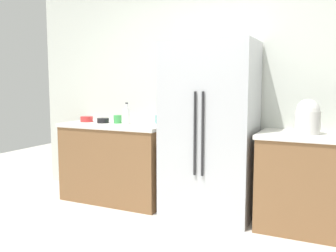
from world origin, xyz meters
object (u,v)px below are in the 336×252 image
(cup_b, at_px, (158,120))
(bowl_a, at_px, (103,121))
(refrigerator, at_px, (210,130))
(bottle_a, at_px, (127,116))
(bowl_b, at_px, (87,119))
(cup_c, at_px, (118,119))
(rice_cooker, at_px, (307,117))

(cup_b, xyz_separation_m, bowl_a, (-0.65, -0.21, -0.02))
(refrigerator, xyz_separation_m, cup_b, (-0.71, 0.20, 0.07))
(bottle_a, xyz_separation_m, bowl_a, (-0.32, -0.03, -0.07))
(bottle_a, height_order, bowl_b, bottle_a)
(cup_c, bearing_deg, cup_b, 20.19)
(rice_cooker, distance_m, bowl_b, 2.58)
(bowl_a, xyz_separation_m, bowl_b, (-0.27, 0.03, 0.00))
(cup_b, bearing_deg, bottle_a, -151.88)
(rice_cooker, height_order, cup_b, rice_cooker)
(rice_cooker, xyz_separation_m, bowl_a, (-2.31, 0.01, -0.13))
(cup_b, xyz_separation_m, bowl_b, (-0.91, -0.18, -0.02))
(refrigerator, height_order, rice_cooker, refrigerator)
(bottle_a, distance_m, cup_c, 0.14)
(bowl_b, bearing_deg, rice_cooker, -0.91)
(cup_b, relative_size, cup_c, 1.01)
(bottle_a, bearing_deg, refrigerator, -1.42)
(bottle_a, relative_size, cup_b, 2.54)
(cup_b, distance_m, cup_c, 0.49)
(cup_b, distance_m, bowl_b, 0.93)
(refrigerator, bearing_deg, bowl_a, -179.72)
(refrigerator, height_order, bowl_b, refrigerator)
(bottle_a, bearing_deg, rice_cooker, -1.16)
(cup_b, height_order, bowl_a, cup_b)
(cup_b, bearing_deg, bowl_b, -169.15)
(refrigerator, relative_size, bottle_a, 7.26)
(bottle_a, distance_m, bowl_b, 0.59)
(rice_cooker, relative_size, bowl_b, 2.13)
(rice_cooker, height_order, cup_c, rice_cooker)
(refrigerator, xyz_separation_m, cup_c, (-1.17, 0.03, 0.06))
(cup_b, bearing_deg, bowl_a, -162.15)
(refrigerator, bearing_deg, rice_cooker, -0.89)
(refrigerator, distance_m, bottle_a, 1.04)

